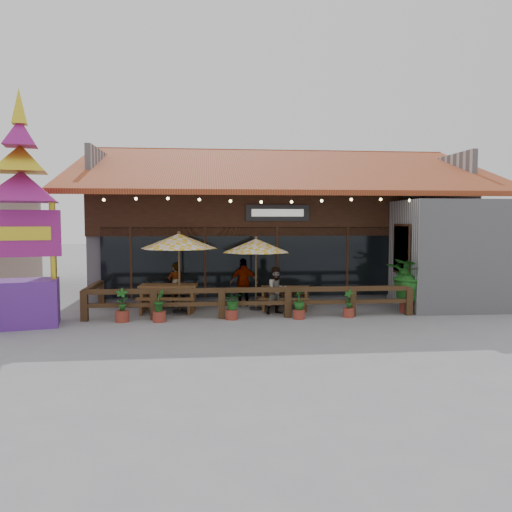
{
  "coord_description": "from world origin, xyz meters",
  "views": [
    {
      "loc": [
        -2.9,
        -15.3,
        2.91
      ],
      "look_at": [
        -1.27,
        1.5,
        1.73
      ],
      "focal_mm": 35.0,
      "sensor_mm": 36.0,
      "label": 1
    }
  ],
  "objects": [
    {
      "name": "ground",
      "position": [
        0.0,
        0.0,
        0.0
      ],
      "size": [
        100.0,
        100.0,
        0.0
      ],
      "primitive_type": "plane",
      "color": "gray",
      "rests_on": "ground"
    },
    {
      "name": "restaurant_building",
      "position": [
        0.26,
        6.61,
        2.21
      ],
      "size": [
        15.5,
        14.73,
        6.09
      ],
      "color": "#A8A7AC",
      "rests_on": "ground"
    },
    {
      "name": "patio_railing",
      "position": [
        -2.25,
        -0.27,
        0.61
      ],
      "size": [
        10.0,
        2.6,
        0.92
      ],
      "color": "#452E18",
      "rests_on": "ground"
    },
    {
      "name": "umbrella_left",
      "position": [
        -3.82,
        0.69,
        2.27
      ],
      "size": [
        2.63,
        2.63,
        2.6
      ],
      "color": "brown",
      "rests_on": "ground"
    },
    {
      "name": "umbrella_right",
      "position": [
        -1.33,
        0.92,
        2.1
      ],
      "size": [
        2.8,
        2.8,
        2.41
      ],
      "color": "brown",
      "rests_on": "ground"
    },
    {
      "name": "picnic_table_left",
      "position": [
        -4.17,
        0.83,
        0.59
      ],
      "size": [
        1.95,
        1.73,
        0.88
      ],
      "color": "brown",
      "rests_on": "ground"
    },
    {
      "name": "picnic_table_right",
      "position": [
        -0.4,
        0.76,
        0.51
      ],
      "size": [
        1.81,
        1.64,
        0.76
      ],
      "color": "brown",
      "rests_on": "ground"
    },
    {
      "name": "thai_sign_tower",
      "position": [
        -7.95,
        -1.05,
        3.69
      ],
      "size": [
        3.09,
        3.09,
        6.98
      ],
      "color": "#5B268E",
      "rests_on": "ground"
    },
    {
      "name": "tropical_plant",
      "position": [
        3.47,
        -0.1,
        1.2
      ],
      "size": [
        1.97,
        1.91,
        2.09
      ],
      "color": "maroon",
      "rests_on": "ground"
    },
    {
      "name": "diner_a",
      "position": [
        -4.0,
        1.72,
        0.75
      ],
      "size": [
        0.65,
        0.57,
        1.5
      ],
      "primitive_type": "imported",
      "rotation": [
        0.0,
        0.0,
        3.62
      ],
      "color": "#3A1E12",
      "rests_on": "ground"
    },
    {
      "name": "diner_b",
      "position": [
        -0.75,
        0.05,
        0.74
      ],
      "size": [
        0.87,
        0.77,
        1.49
      ],
      "primitive_type": "imported",
      "rotation": [
        0.0,
        0.0,
        0.33
      ],
      "color": "#3A1E12",
      "rests_on": "ground"
    },
    {
      "name": "diner_c",
      "position": [
        -1.67,
        1.64,
        0.81
      ],
      "size": [
        0.98,
        0.47,
        1.62
      ],
      "primitive_type": "imported",
      "rotation": [
        0.0,
        0.0,
        3.06
      ],
      "color": "#3A1E12",
      "rests_on": "ground"
    },
    {
      "name": "planter_a",
      "position": [
        -5.39,
        -0.73,
        0.41
      ],
      "size": [
        0.4,
        0.4,
        0.98
      ],
      "color": "maroon",
      "rests_on": "ground"
    },
    {
      "name": "planter_b",
      "position": [
        -4.32,
        -0.83,
        0.42
      ],
      "size": [
        0.38,
        0.4,
        0.94
      ],
      "color": "maroon",
      "rests_on": "ground"
    },
    {
      "name": "planter_c",
      "position": [
        -2.21,
        -0.67,
        0.5
      ],
      "size": [
        0.71,
        0.71,
        0.89
      ],
      "color": "maroon",
      "rests_on": "ground"
    },
    {
      "name": "planter_d",
      "position": [
        -0.21,
        -0.79,
        0.41
      ],
      "size": [
        0.45,
        0.45,
        0.85
      ],
      "color": "maroon",
      "rests_on": "ground"
    },
    {
      "name": "planter_e",
      "position": [
        1.34,
        -0.67,
        0.35
      ],
      "size": [
        0.35,
        0.35,
        0.84
      ],
      "color": "maroon",
      "rests_on": "ground"
    }
  ]
}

